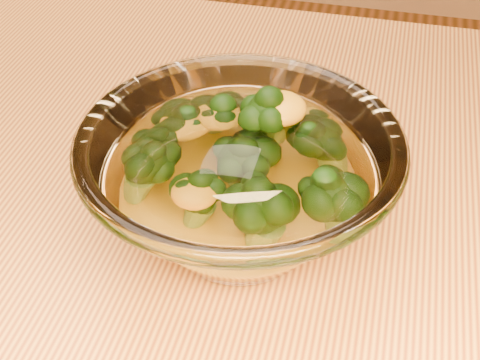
% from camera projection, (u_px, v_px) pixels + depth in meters
% --- Properties ---
extents(table, '(1.20, 0.80, 0.75)m').
position_uv_depth(table, '(190.00, 313.00, 0.59)').
color(table, gold).
rests_on(table, ground).
extents(glass_bowl, '(0.23, 0.23, 0.10)m').
position_uv_depth(glass_bowl, '(240.00, 185.00, 0.48)').
color(glass_bowl, white).
rests_on(glass_bowl, table).
extents(cheese_sauce, '(0.12, 0.12, 0.03)m').
position_uv_depth(cheese_sauce, '(240.00, 207.00, 0.50)').
color(cheese_sauce, orange).
rests_on(cheese_sauce, glass_bowl).
extents(broccoli_heap, '(0.17, 0.14, 0.08)m').
position_uv_depth(broccoli_heap, '(244.00, 160.00, 0.48)').
color(broccoli_heap, black).
rests_on(broccoli_heap, cheese_sauce).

